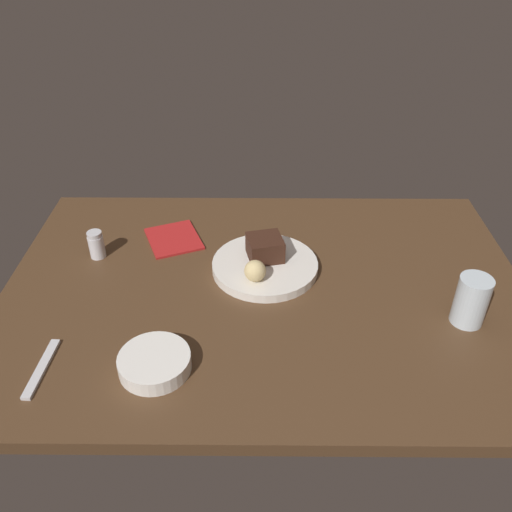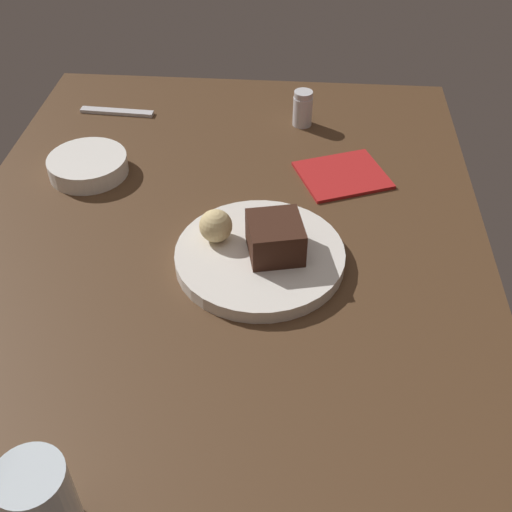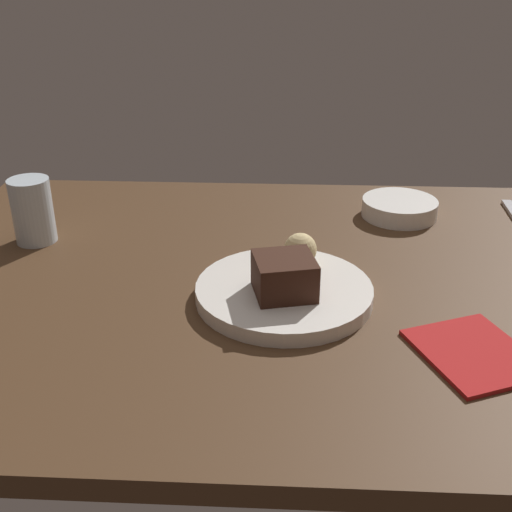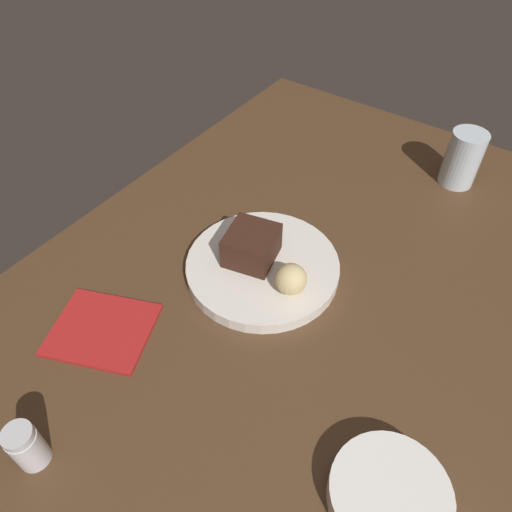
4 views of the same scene
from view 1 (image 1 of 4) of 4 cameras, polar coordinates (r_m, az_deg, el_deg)
The scene contains 9 objects.
dining_table at distance 123.57cm, azimuth 0.97°, elevation -3.89°, with size 120.00×84.00×3.00cm, color #4C331E.
dessert_plate at distance 127.34cm, azimuth 0.85°, elevation -1.07°, with size 25.25×25.25×2.16cm, color white.
chocolate_cake_slice at distance 126.96cm, azimuth 0.85°, elevation 0.90°, with size 8.04×7.69×5.41cm, color #381E14.
bread_roll at distance 119.93cm, azimuth -0.09°, elevation -1.55°, with size 4.99×4.99×4.99cm, color #DBC184.
salt_shaker at distance 136.27cm, azimuth -16.71°, elevation 1.17°, with size 3.80×3.80×7.04cm.
water_glass at distance 118.93cm, azimuth 22.03°, elevation -4.44°, with size 6.82×6.82×11.05cm, color silver.
side_bowl at distance 104.78cm, azimuth -10.79°, elevation -11.14°, with size 13.85×13.85×3.28cm, color white.
dessert_spoon at distance 111.57cm, azimuth -21.95°, elevation -11.07°, with size 15.00×1.80×0.70cm, color silver.
folded_napkin at distance 140.11cm, azimuth -8.79°, elevation 1.84°, with size 12.54×14.53×0.60cm, color #B21E1E.
Camera 1 is at (1.31, 95.93, 79.38)cm, focal length 37.40 mm.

